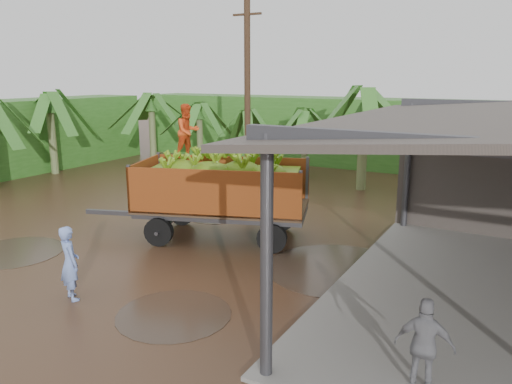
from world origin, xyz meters
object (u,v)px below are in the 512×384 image
at_px(man_blue, 70,263).
at_px(utility_pole, 247,101).
at_px(man_grey, 425,346).
at_px(banana_trailer, 222,189).

bearing_deg(man_blue, utility_pole, -60.04).
height_order(man_blue, man_grey, man_blue).
distance_m(man_grey, utility_pole, 13.23).
bearing_deg(man_grey, banana_trailer, -41.60).
xyz_separation_m(banana_trailer, utility_pole, (-1.84, 4.68, 2.33)).
xyz_separation_m(man_grey, utility_pole, (-8.69, 9.50, 3.06)).
distance_m(man_blue, man_grey, 7.41).
bearing_deg(banana_trailer, man_blue, -115.14).
relative_size(banana_trailer, man_grey, 4.50).
relative_size(banana_trailer, utility_pole, 0.92).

